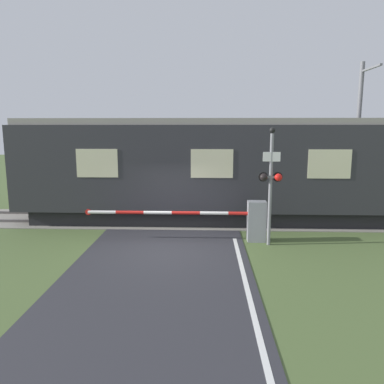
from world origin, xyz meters
name	(u,v)px	position (x,y,z in m)	size (l,w,h in m)	color
ground_plane	(167,248)	(0.00, 0.00, 0.00)	(80.00, 80.00, 0.00)	#4C6033
track_bed	(176,219)	(0.00, 3.60, 0.02)	(36.00, 3.20, 0.13)	gray
train	(211,170)	(1.42, 3.60, 2.07)	(15.10, 2.94, 4.06)	black
crossing_barrier	(243,220)	(2.43, 0.84, 0.72)	(6.01, 0.44, 1.34)	gray
signal_post	(271,180)	(3.23, 0.44, 2.12)	(0.75, 0.26, 3.73)	gray
catenary_pole	(358,135)	(7.91, 5.77, 3.41)	(0.20, 1.90, 6.51)	slate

